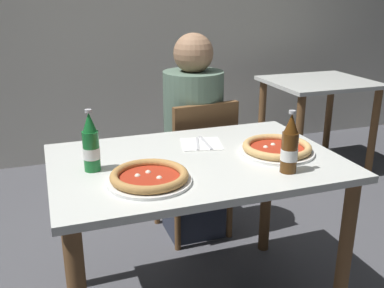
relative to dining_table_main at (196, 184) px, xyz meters
The scene contains 10 objects.
back_wall_tiled 2.30m from the dining_table_main, 90.00° to the left, with size 7.00×0.10×2.60m, color silver.
dining_table_main is the anchor object (origin of this frame).
chair_behind_table 0.67m from the dining_table_main, 69.61° to the left, with size 0.44×0.44×0.85m.
diner_seated 0.70m from the dining_table_main, 71.58° to the left, with size 0.34×0.34×1.21m.
dining_table_background 2.01m from the dining_table_main, 41.01° to the left, with size 0.80×0.70×0.75m.
pizza_margherita_near 0.33m from the dining_table_main, 144.81° to the right, with size 0.31×0.31×0.04m.
pizza_marinara_far 0.38m from the dining_table_main, ahead, with size 0.33×0.33×0.04m.
beer_bottle_left 0.44m from the dining_table_main, 40.44° to the right, with size 0.07×0.07×0.25m.
beer_bottle_center 0.48m from the dining_table_main, behind, with size 0.07×0.07×0.25m.
napkin_with_cutlery 0.22m from the dining_table_main, 62.33° to the left, with size 0.22×0.22×0.01m.
Camera 1 is at (-0.58, -1.63, 1.41)m, focal length 41.15 mm.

